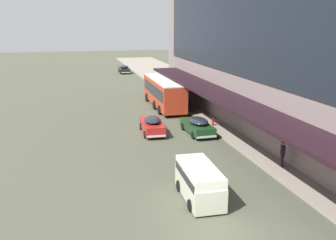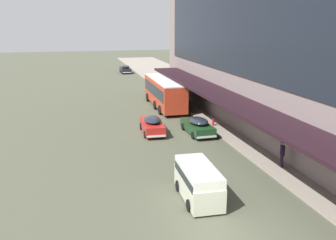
# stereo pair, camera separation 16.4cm
# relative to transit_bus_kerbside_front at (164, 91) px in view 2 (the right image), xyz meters

# --- Properties ---
(ground) EXTENTS (240.00, 240.00, 0.00)m
(ground) POSITION_rel_transit_bus_kerbside_front_xyz_m (-4.12, -27.41, -1.89)
(ground) COLOR #4E503E
(transit_bus_kerbside_front) EXTENTS (2.88, 11.21, 3.29)m
(transit_bus_kerbside_front) POSITION_rel_transit_bus_kerbside_front_xyz_m (0.00, 0.00, 0.00)
(transit_bus_kerbside_front) COLOR #B7361E
(transit_bus_kerbside_front) RESTS_ON ground
(sedan_oncoming_rear) EXTENTS (2.02, 4.85, 1.49)m
(sedan_oncoming_rear) POSITION_rel_transit_bus_kerbside_front_xyz_m (0.31, -11.32, -1.14)
(sedan_oncoming_rear) COLOR #1B3E1E
(sedan_oncoming_rear) RESTS_ON ground
(sedan_far_back) EXTENTS (1.94, 4.70, 1.54)m
(sedan_far_back) POSITION_rel_transit_bus_kerbside_front_xyz_m (-0.19, 31.65, -1.12)
(sedan_far_back) COLOR black
(sedan_far_back) RESTS_ON ground
(sedan_lead_mid) EXTENTS (2.02, 4.71, 1.55)m
(sedan_lead_mid) POSITION_rel_transit_bus_kerbside_front_xyz_m (-3.59, -10.17, -1.11)
(sedan_lead_mid) COLOR #B2211C
(sedan_lead_mid) RESTS_ON ground
(vw_van) EXTENTS (2.02, 4.61, 1.96)m
(vw_van) POSITION_rel_transit_bus_kerbside_front_xyz_m (-3.75, -23.38, -0.79)
(vw_van) COLOR beige
(vw_van) RESTS_ON ground
(pedestrian_at_kerb) EXTENTS (0.35, 0.60, 1.86)m
(pedestrian_at_kerb) POSITION_rel_transit_bus_kerbside_front_xyz_m (3.16, -20.68, -0.71)
(pedestrian_at_kerb) COLOR black
(pedestrian_at_kerb) RESTS_ON sidewalk_kerb
(fire_hydrant) EXTENTS (0.20, 0.40, 0.70)m
(fire_hydrant) POSITION_rel_transit_bus_kerbside_front_xyz_m (2.47, -9.57, -1.39)
(fire_hydrant) COLOR red
(fire_hydrant) RESTS_ON sidewalk_kerb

